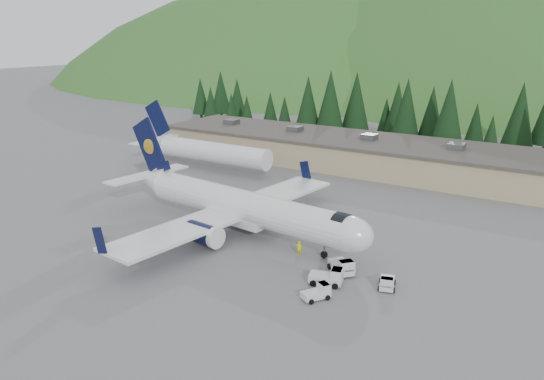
% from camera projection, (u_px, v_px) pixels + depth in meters
% --- Properties ---
extents(ground, '(600.00, 600.00, 0.00)m').
position_uv_depth(ground, '(245.00, 234.00, 63.84)').
color(ground, slate).
extents(airliner, '(37.60, 35.36, 12.47)m').
position_uv_depth(airliner, '(238.00, 206.00, 63.54)').
color(airliner, white).
rests_on(airliner, ground).
extents(second_airliner, '(27.50, 11.00, 10.05)m').
position_uv_depth(second_airliner, '(201.00, 150.00, 93.43)').
color(second_airliner, white).
rests_on(second_airliner, ground).
extents(baggage_tug_a, '(3.48, 2.58, 1.69)m').
position_uv_depth(baggage_tug_a, '(329.00, 277.00, 50.96)').
color(baggage_tug_a, silver).
rests_on(baggage_tug_a, ground).
extents(baggage_tug_b, '(3.50, 3.33, 1.72)m').
position_uv_depth(baggage_tug_b, '(343.00, 267.00, 53.19)').
color(baggage_tug_b, silver).
rests_on(baggage_tug_b, ground).
extents(baggage_tug_c, '(2.48, 2.88, 1.38)m').
position_uv_depth(baggage_tug_c, '(318.00, 292.00, 48.30)').
color(baggage_tug_c, silver).
rests_on(baggage_tug_c, ground).
extents(terminal_building, '(71.00, 17.00, 6.10)m').
position_uv_depth(terminal_building, '(342.00, 150.00, 96.41)').
color(terminal_building, tan).
rests_on(terminal_building, ground).
extents(baggage_tug_d, '(2.16, 2.86, 1.38)m').
position_uv_depth(baggage_tug_d, '(387.00, 283.00, 50.09)').
color(baggage_tug_d, silver).
rests_on(baggage_tug_d, ground).
extents(ramp_worker, '(0.72, 0.67, 1.64)m').
position_uv_depth(ramp_worker, '(299.00, 248.00, 57.58)').
color(ramp_worker, '#F1FF00').
rests_on(ramp_worker, ground).
extents(tree_line, '(111.80, 18.62, 14.19)m').
position_uv_depth(tree_line, '(410.00, 110.00, 110.38)').
color(tree_line, black).
rests_on(tree_line, ground).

